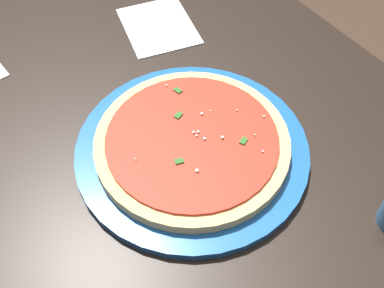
{
  "coord_description": "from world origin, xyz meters",
  "views": [
    {
      "loc": [
        -0.39,
        0.24,
        1.29
      ],
      "look_at": [
        -0.06,
        0.01,
        0.77
      ],
      "focal_mm": 44.58,
      "sensor_mm": 36.0,
      "label": 1
    }
  ],
  "objects": [
    {
      "name": "restaurant_table",
      "position": [
        0.0,
        0.0,
        0.6
      ],
      "size": [
        1.01,
        0.72,
        0.75
      ],
      "color": "black",
      "rests_on": "ground_plane"
    },
    {
      "name": "pizza",
      "position": [
        -0.06,
        0.01,
        0.78
      ],
      "size": [
        0.27,
        0.27,
        0.02
      ],
      "color": "#DBB26B",
      "rests_on": "serving_plate"
    },
    {
      "name": "napkin_loose_left",
      "position": [
        0.21,
        -0.1,
        0.76
      ],
      "size": [
        0.17,
        0.15,
        0.0
      ],
      "primitive_type": "cube",
      "rotation": [
        0.0,
        0.0,
        -0.24
      ],
      "color": "white",
      "rests_on": "restaurant_table"
    },
    {
      "name": "serving_plate",
      "position": [
        -0.06,
        0.01,
        0.76
      ],
      "size": [
        0.33,
        0.33,
        0.01
      ],
      "primitive_type": "cylinder",
      "color": "#195199",
      "rests_on": "restaurant_table"
    }
  ]
}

